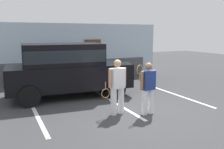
% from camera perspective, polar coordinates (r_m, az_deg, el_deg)
% --- Properties ---
extents(ground_plane, '(40.00, 40.00, 0.00)m').
position_cam_1_polar(ground_plane, '(7.64, 6.46, -8.98)').
color(ground_plane, '#38383A').
extents(parking_stripe_0, '(0.12, 4.40, 0.01)m').
position_cam_1_polar(parking_stripe_0, '(8.07, -17.67, -8.34)').
color(parking_stripe_0, silver).
rests_on(parking_stripe_0, ground_plane).
extents(parking_stripe_1, '(0.12, 4.40, 0.01)m').
position_cam_1_polar(parking_stripe_1, '(8.80, 0.19, -6.35)').
color(parking_stripe_1, silver).
rests_on(parking_stripe_1, ground_plane).
extents(parking_stripe_2, '(0.12, 4.40, 0.01)m').
position_cam_1_polar(parking_stripe_2, '(10.23, 14.08, -4.35)').
color(parking_stripe_2, silver).
rests_on(parking_stripe_2, ground_plane).
extents(house_frontage, '(9.41, 0.40, 2.93)m').
position_cam_1_polar(house_frontage, '(13.00, -8.04, 4.95)').
color(house_frontage, silver).
rests_on(house_frontage, ground_plane).
extents(parked_suv, '(4.73, 2.44, 2.05)m').
position_cam_1_polar(parked_suv, '(9.45, -10.62, 1.68)').
color(parked_suv, black).
rests_on(parked_suv, ground_plane).
extents(tennis_player_man, '(0.88, 0.32, 1.67)m').
position_cam_1_polar(tennis_player_man, '(7.27, 1.23, -2.80)').
color(tennis_player_man, white).
rests_on(tennis_player_man, ground_plane).
extents(tennis_player_woman, '(0.73, 0.29, 1.58)m').
position_cam_1_polar(tennis_player_woman, '(7.36, 8.46, -3.03)').
color(tennis_player_woman, white).
rests_on(tennis_player_woman, ground_plane).
extents(potted_plant_by_porch, '(0.67, 0.67, 0.89)m').
position_cam_1_polar(potted_plant_by_porch, '(13.24, 3.45, 1.26)').
color(potted_plant_by_porch, gray).
rests_on(potted_plant_by_porch, ground_plane).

